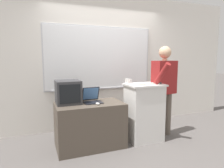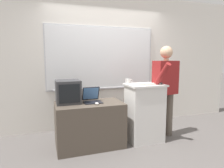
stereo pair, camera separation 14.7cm
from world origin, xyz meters
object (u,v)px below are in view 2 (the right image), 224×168
(computer_mouse_by_laptop, at_px, (97,103))
(crt_monitor, at_px, (68,92))
(wireless_keyboard, at_px, (148,84))
(coffee_mug, at_px, (128,81))
(computer_mouse_by_keyboard, at_px, (161,83))
(lectern_podium, at_px, (144,112))
(person_presenter, at_px, (165,85))
(laptop, at_px, (92,97))
(side_desk, at_px, (90,125))

(computer_mouse_by_laptop, xyz_separation_m, crt_monitor, (-0.41, 0.25, 0.17))
(wireless_keyboard, distance_m, coffee_mug, 0.37)
(computer_mouse_by_keyboard, xyz_separation_m, coffee_mug, (-0.50, 0.27, 0.02))
(coffee_mug, bearing_deg, lectern_podium, -37.65)
(crt_monitor, bearing_deg, wireless_keyboard, -10.98)
(person_presenter, relative_size, coffee_mug, 12.42)
(wireless_keyboard, relative_size, computer_mouse_by_laptop, 4.20)
(person_presenter, bearing_deg, laptop, 163.85)
(crt_monitor, bearing_deg, computer_mouse_by_keyboard, -10.01)
(person_presenter, height_order, computer_mouse_by_laptop, person_presenter)
(side_desk, bearing_deg, lectern_podium, -5.26)
(computer_mouse_by_keyboard, relative_size, crt_monitor, 0.26)
(side_desk, bearing_deg, coffee_mug, 7.41)
(coffee_mug, bearing_deg, person_presenter, -12.75)
(side_desk, distance_m, computer_mouse_by_keyboard, 1.41)
(person_presenter, bearing_deg, computer_mouse_by_laptop, 173.63)
(wireless_keyboard, bearing_deg, side_desk, 171.25)
(lectern_podium, distance_m, coffee_mug, 0.62)
(side_desk, distance_m, crt_monitor, 0.65)
(crt_monitor, bearing_deg, side_desk, -17.62)
(lectern_podium, relative_size, wireless_keyboard, 2.42)
(side_desk, bearing_deg, laptop, 52.02)
(lectern_podium, relative_size, computer_mouse_by_laptop, 10.16)
(laptop, bearing_deg, computer_mouse_by_keyboard, -11.99)
(side_desk, relative_size, computer_mouse_by_laptop, 10.93)
(laptop, bearing_deg, computer_mouse_by_laptop, -82.57)
(laptop, relative_size, computer_mouse_by_keyboard, 3.18)
(laptop, bearing_deg, wireless_keyboard, -13.83)
(wireless_keyboard, bearing_deg, computer_mouse_by_keyboard, -4.39)
(person_presenter, relative_size, crt_monitor, 4.34)
(person_presenter, xyz_separation_m, computer_mouse_by_laptop, (-1.32, -0.09, -0.23))
(crt_monitor, relative_size, coffee_mug, 2.86)
(lectern_podium, distance_m, computer_mouse_by_laptop, 0.91)
(person_presenter, relative_size, computer_mouse_by_keyboard, 16.80)
(laptop, bearing_deg, side_desk, -127.98)
(person_presenter, distance_m, crt_monitor, 1.74)
(laptop, relative_size, wireless_keyboard, 0.76)
(lectern_podium, relative_size, crt_monitor, 2.62)
(laptop, height_order, wireless_keyboard, wireless_keyboard)
(side_desk, bearing_deg, wireless_keyboard, -8.75)
(laptop, distance_m, coffee_mug, 0.71)
(laptop, distance_m, wireless_keyboard, 0.99)
(computer_mouse_by_laptop, distance_m, crt_monitor, 0.51)
(laptop, relative_size, crt_monitor, 0.82)
(person_presenter, xyz_separation_m, laptop, (-1.35, 0.13, -0.17))
(computer_mouse_by_keyboard, xyz_separation_m, crt_monitor, (-1.55, 0.27, -0.11))
(side_desk, relative_size, laptop, 3.43)
(person_presenter, distance_m, computer_mouse_by_keyboard, 0.22)
(wireless_keyboard, bearing_deg, crt_monitor, 169.02)
(computer_mouse_by_laptop, xyz_separation_m, coffee_mug, (0.64, 0.25, 0.30))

